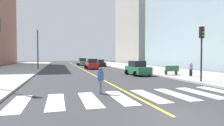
{
  "coord_description": "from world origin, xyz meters",
  "views": [
    {
      "loc": [
        -4.33,
        -6.42,
        2.35
      ],
      "look_at": [
        6.85,
        33.46,
        1.0
      ],
      "focal_mm": 30.68,
      "sensor_mm": 36.0,
      "label": 1
    }
  ],
  "objects": [
    {
      "name": "ground_plane",
      "position": [
        0.0,
        0.0,
        0.0
      ],
      "size": [
        220.0,
        220.0,
        0.0
      ],
      "primitive_type": "plane",
      "color": "#333335"
    },
    {
      "name": "pedestrian_waiting_east",
      "position": [
        10.19,
        12.08,
        1.01
      ],
      "size": [
        0.39,
        0.39,
        1.56
      ],
      "rotation": [
        0.0,
        0.0,
        5.13
      ],
      "color": "black",
      "rests_on": "sidewalk_kerb_east"
    },
    {
      "name": "park_bench",
      "position": [
        8.88,
        13.94,
        0.69
      ],
      "size": [
        1.82,
        0.63,
        1.12
      ],
      "rotation": [
        0.0,
        0.0,
        1.53
      ],
      "color": "#33603D",
      "rests_on": "sidewalk_kerb_east"
    },
    {
      "name": "car_red_fourth",
      "position": [
        1.83,
        29.77,
        0.92
      ],
      "size": [
        2.81,
        4.44,
        1.97
      ],
      "rotation": [
        0.0,
        0.0,
        3.12
      ],
      "color": "red",
      "rests_on": "ground"
    },
    {
      "name": "car_black_nearest",
      "position": [
        5.44,
        38.72,
        0.79
      ],
      "size": [
        2.38,
        3.81,
        1.7
      ],
      "rotation": [
        0.0,
        0.0,
        3.15
      ],
      "color": "black",
      "rests_on": "ground"
    },
    {
      "name": "crosswalk_paint",
      "position": [
        0.0,
        4.0,
        0.01
      ],
      "size": [
        13.5,
        4.0,
        0.01
      ],
      "color": "silver",
      "rests_on": "ground"
    },
    {
      "name": "street_lamp",
      "position": [
        -7.84,
        29.7,
        4.38
      ],
      "size": [
        0.44,
        0.44,
        7.14
      ],
      "color": "#38383D",
      "rests_on": "sidewalk_kerb_west"
    },
    {
      "name": "sidewalk_kerb_east",
      "position": [
        12.2,
        20.0,
        0.07
      ],
      "size": [
        10.0,
        120.0,
        0.15
      ],
      "primitive_type": "cube",
      "color": "#9E9B93",
      "rests_on": "ground"
    },
    {
      "name": "car_green_second",
      "position": [
        5.34,
        16.03,
        0.86
      ],
      "size": [
        2.68,
        4.18,
        1.83
      ],
      "rotation": [
        0.0,
        0.0,
        3.19
      ],
      "color": "#236B42",
      "rests_on": "ground"
    },
    {
      "name": "lane_divider_paint",
      "position": [
        0.0,
        40.0,
        0.01
      ],
      "size": [
        0.16,
        80.0,
        0.01
      ],
      "primitive_type": "cube",
      "color": "yellow",
      "rests_on": "ground"
    },
    {
      "name": "parking_garage_concrete",
      "position": [
        27.64,
        58.23,
        12.79
      ],
      "size": [
        18.0,
        24.0,
        25.57
      ],
      "primitive_type": "cube",
      "color": "#9E9B93",
      "rests_on": "ground"
    },
    {
      "name": "fire_hydrant",
      "position": [
        8.34,
        22.92,
        0.58
      ],
      "size": [
        0.26,
        0.26,
        0.89
      ],
      "color": "red",
      "rests_on": "sidewalk_kerb_east"
    },
    {
      "name": "pedestrian_crossing",
      "position": [
        -1.79,
        5.37,
        0.93
      ],
      "size": [
        0.42,
        0.42,
        1.68
      ],
      "rotation": [
        0.0,
        0.0,
        1.41
      ],
      "color": "slate",
      "rests_on": "ground"
    },
    {
      "name": "traffic_light_near_corner",
      "position": [
        7.89,
        7.77,
        3.56
      ],
      "size": [
        0.36,
        0.41,
        4.86
      ],
      "rotation": [
        0.0,
        0.0,
        3.14
      ],
      "color": "black",
      "rests_on": "sidewalk_kerb_east"
    },
    {
      "name": "car_gray_third",
      "position": [
        1.89,
        45.53,
        0.93
      ],
      "size": [
        2.9,
        4.52,
        1.98
      ],
      "rotation": [
        0.0,
        0.0,
        3.19
      ],
      "color": "slate",
      "rests_on": "ground"
    }
  ]
}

